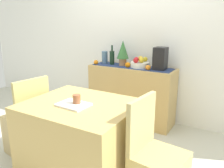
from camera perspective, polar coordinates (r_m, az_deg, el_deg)
ground_plane at (r=2.96m, az=-5.09°, el=-14.99°), size 6.40×6.40×0.02m
room_wall_rear at (r=3.58m, az=5.57°, el=13.19°), size 6.40×0.06×2.70m
sideboard_console at (r=3.48m, az=4.74°, el=-2.54°), size 1.25×0.42×0.83m
table_runner at (r=3.37m, az=4.90°, el=4.26°), size 1.18×0.32×0.01m
fruit_bowl at (r=3.31m, az=6.84°, el=4.71°), size 0.27×0.27×0.07m
apple_rear at (r=3.36m, az=6.99°, el=6.18°), size 0.08×0.08×0.08m
apple_upper at (r=3.25m, az=7.26°, el=5.83°), size 0.08×0.08×0.08m
apple_right at (r=3.23m, az=5.85°, el=5.77°), size 0.07×0.07×0.07m
apple_left at (r=3.35m, az=8.15°, el=6.02°), size 0.07×0.07×0.07m
apple_front at (r=3.31m, az=5.96°, el=5.99°), size 0.07×0.07×0.07m
wine_bottle at (r=3.50m, az=0.01°, el=6.52°), size 0.07×0.07×0.29m
coffee_maker at (r=3.19m, az=11.74°, el=6.08°), size 0.16×0.18×0.31m
ceramic_vase at (r=3.57m, az=-1.79°, el=6.47°), size 0.09×0.09×0.19m
potted_plant at (r=3.40m, az=2.68°, el=7.97°), size 0.17×0.17×0.37m
orange_loose_mid at (r=3.16m, az=8.83°, el=4.00°), size 0.07×0.07×0.07m
orange_loose_far at (r=3.31m, az=3.86°, el=4.69°), size 0.08×0.08×0.08m
orange_loose_end at (r=3.53m, az=-3.94°, el=5.33°), size 0.07×0.07×0.07m
dining_table at (r=2.34m, az=-7.48°, el=-13.23°), size 1.02×0.84×0.74m
open_book at (r=2.14m, az=-9.43°, el=-5.02°), size 0.29×0.22×0.02m
coffee_cup at (r=2.14m, az=-8.63°, el=-3.86°), size 0.07×0.07×0.10m
chair_near_window at (r=2.88m, az=-19.95°, el=-10.67°), size 0.46×0.46×0.90m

